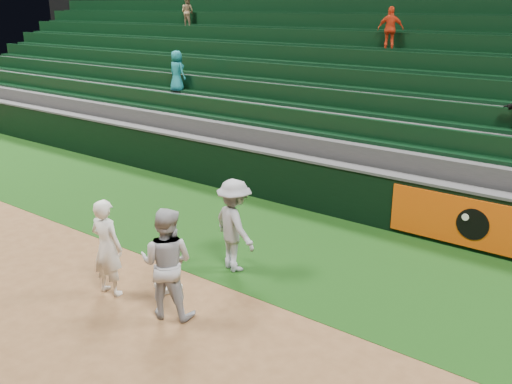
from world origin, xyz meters
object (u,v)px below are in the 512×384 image
at_px(base_coach, 235,225).
at_px(baserunner, 167,263).
at_px(first_base, 168,286).
at_px(first_baseman, 107,247).

bearing_deg(base_coach, baserunner, 116.54).
relative_size(first_base, base_coach, 0.21).
distance_m(first_base, base_coach, 1.60).
xyz_separation_m(first_base, baserunner, (0.65, -0.61, 0.86)).
distance_m(first_base, baserunner, 1.24).
xyz_separation_m(baserunner, base_coach, (-0.22, 1.90, -0.02)).
xyz_separation_m(first_base, first_baseman, (-0.66, -0.72, 0.80)).
relative_size(first_base, first_baseman, 0.22).
bearing_deg(first_base, base_coach, 71.31).
height_order(first_base, first_baseman, first_baseman).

